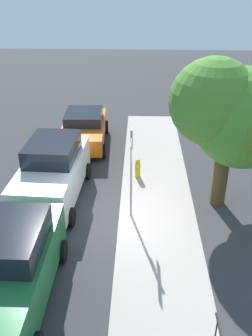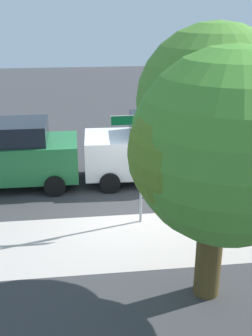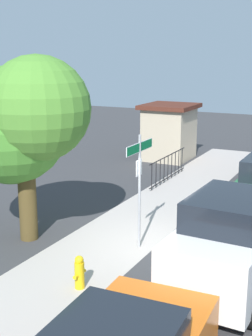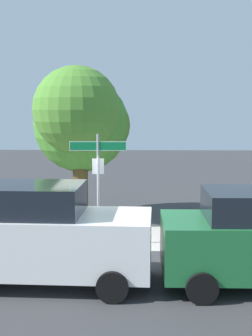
{
  "view_description": "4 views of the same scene",
  "coord_description": "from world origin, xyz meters",
  "px_view_note": "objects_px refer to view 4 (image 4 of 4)",
  "views": [
    {
      "loc": [
        10.33,
        0.63,
        7.41
      ],
      "look_at": [
        -0.71,
        0.22,
        1.56
      ],
      "focal_mm": 40.34,
      "sensor_mm": 36.0,
      "label": 1
    },
    {
      "loc": [
        1.31,
        10.01,
        5.33
      ],
      "look_at": [
        0.21,
        0.92,
        1.75
      ],
      "focal_mm": 44.18,
      "sensor_mm": 36.0,
      "label": 2
    },
    {
      "loc": [
        -11.2,
        -4.71,
        5.14
      ],
      "look_at": [
        0.66,
        1.25,
        1.93
      ],
      "focal_mm": 50.92,
      "sensor_mm": 36.0,
      "label": 3
    },
    {
      "loc": [
        0.8,
        -12.32,
        3.81
      ],
      "look_at": [
        0.51,
        0.45,
        2.17
      ],
      "focal_mm": 51.0,
      "sensor_mm": 36.0,
      "label": 4
    }
  ],
  "objects_px": {
    "shade_tree": "(83,121)",
    "fire_hydrant": "(3,230)",
    "street_sign": "(98,168)",
    "car_white": "(41,235)"
  },
  "relations": [
    {
      "from": "shade_tree",
      "to": "car_white",
      "type": "bearing_deg",
      "value": -92.22
    },
    {
      "from": "street_sign",
      "to": "shade_tree",
      "type": "distance_m",
      "value": 3.51
    },
    {
      "from": "street_sign",
      "to": "shade_tree",
      "type": "bearing_deg",
      "value": 103.51
    },
    {
      "from": "street_sign",
      "to": "fire_hydrant",
      "type": "relative_size",
      "value": 3.97
    },
    {
      "from": "shade_tree",
      "to": "fire_hydrant",
      "type": "xyz_separation_m",
      "value": [
        -1.93,
        -3.01,
        -2.98
      ]
    },
    {
      "from": "car_white",
      "to": "fire_hydrant",
      "type": "bearing_deg",
      "value": 122.12
    },
    {
      "from": "street_sign",
      "to": "fire_hydrant",
      "type": "distance_m",
      "value": 3.25
    },
    {
      "from": "street_sign",
      "to": "car_white",
      "type": "relative_size",
      "value": 0.66
    },
    {
      "from": "street_sign",
      "to": "fire_hydrant",
      "type": "bearing_deg",
      "value": 175.8
    },
    {
      "from": "shade_tree",
      "to": "fire_hydrant",
      "type": "relative_size",
      "value": 6.58
    }
  ]
}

